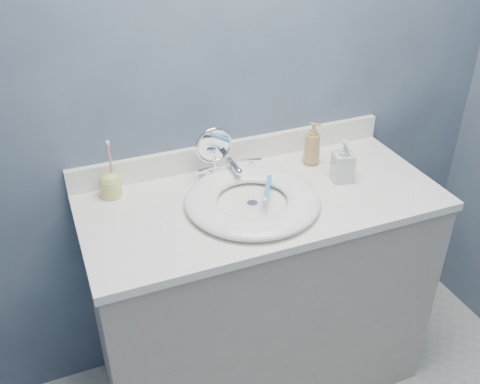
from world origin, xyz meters
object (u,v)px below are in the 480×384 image
makeup_mirror (214,151)px  soap_bottle_amber (312,143)px  toothbrush_holder (110,184)px  soap_bottle_clear (343,161)px

makeup_mirror → soap_bottle_amber: 0.38m
makeup_mirror → toothbrush_holder: (-0.36, 0.02, -0.06)m
soap_bottle_amber → soap_bottle_clear: size_ratio=1.07×
soap_bottle_clear → toothbrush_holder: 0.80m
soap_bottle_amber → makeup_mirror: bearing=137.7°
makeup_mirror → toothbrush_holder: size_ratio=0.96×
makeup_mirror → soap_bottle_amber: makeup_mirror is taller
soap_bottle_amber → toothbrush_holder: 0.74m
toothbrush_holder → soap_bottle_clear: bearing=-14.3°
soap_bottle_clear → toothbrush_holder: size_ratio=0.75×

